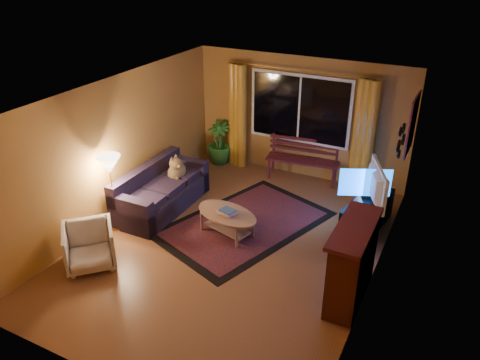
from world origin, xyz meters
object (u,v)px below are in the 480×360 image
at_px(bench, 302,170).
at_px(floor_lamp, 113,194).
at_px(armchair, 89,244).
at_px(tv_console, 367,214).
at_px(sofa, 162,189).
at_px(coffee_table, 227,223).

relative_size(bench, floor_lamp, 1.10).
height_order(armchair, tv_console, armchair).
xyz_separation_m(floor_lamp, tv_console, (3.84, 1.94, -0.40)).
bearing_deg(sofa, bench, 49.58).
bearing_deg(sofa, floor_lamp, -108.11).
height_order(armchair, coffee_table, armchair).
bearing_deg(floor_lamp, tv_console, 26.76).
bearing_deg(coffee_table, armchair, -131.04).
distance_m(armchair, coffee_table, 2.23).
distance_m(sofa, coffee_table, 1.52).
distance_m(bench, tv_console, 2.08).
bearing_deg(armchair, floor_lamp, 63.79).
xyz_separation_m(bench, coffee_table, (-0.42, -2.52, -0.01)).
bearing_deg(armchair, tv_console, -5.04).
height_order(bench, sofa, sofa).
xyz_separation_m(sofa, armchair, (0.03, -1.92, -0.03)).
distance_m(armchair, tv_console, 4.57).
xyz_separation_m(bench, sofa, (-1.91, -2.28, 0.18)).
height_order(sofa, coffee_table, sofa).
distance_m(bench, sofa, 2.98).
xyz_separation_m(sofa, floor_lamp, (-0.30, -0.94, 0.27)).
bearing_deg(floor_lamp, bench, 55.53).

